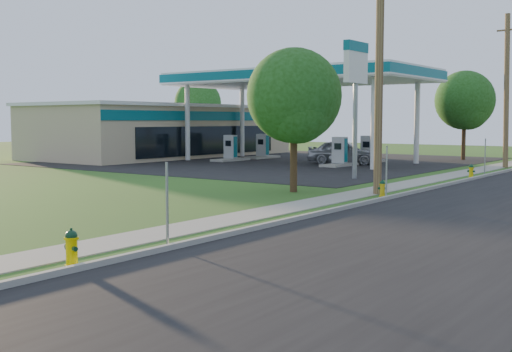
# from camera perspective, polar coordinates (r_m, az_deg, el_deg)

# --- Properties ---
(road) EXTENTS (8.00, 120.00, 0.02)m
(road) POSITION_cam_1_polar(r_m,az_deg,el_deg) (17.73, 15.80, -4.78)
(road) COLOR black
(road) RESTS_ON ground
(curb) EXTENTS (0.15, 120.00, 0.15)m
(curb) POSITION_cam_1_polar(r_m,az_deg,el_deg) (19.46, 4.69, -3.55)
(curb) COLOR #9A988D
(curb) RESTS_ON ground
(sidewalk) EXTENTS (1.50, 120.00, 0.03)m
(sidewalk) POSITION_cam_1_polar(r_m,az_deg,el_deg) (20.43, 0.50, -3.30)
(sidewalk) COLOR gray
(sidewalk) RESTS_ON ground
(forecourt) EXTENTS (26.00, 28.00, 0.02)m
(forecourt) POSITION_cam_1_polar(r_m,az_deg,el_deg) (46.79, 1.64, 1.36)
(forecourt) COLOR black
(forecourt) RESTS_ON ground
(utility_pole_mid) EXTENTS (1.40, 0.32, 9.80)m
(utility_pole_mid) POSITION_cam_1_polar(r_m,az_deg,el_deg) (26.01, 10.90, 9.29)
(utility_pole_mid) COLOR brown
(utility_pole_mid) RESTS_ON ground
(utility_pole_far) EXTENTS (1.40, 0.32, 9.50)m
(utility_pole_far) POSITION_cam_1_polar(r_m,az_deg,el_deg) (42.91, 21.38, 7.10)
(utility_pole_far) COLOR brown
(utility_pole_far) RESTS_ON ground
(sign_post_near) EXTENTS (0.05, 0.04, 2.00)m
(sign_post_near) POSITION_cam_1_polar(r_m,az_deg,el_deg) (14.93, -7.91, -2.59)
(sign_post_near) COLOR gray
(sign_post_near) RESTS_ON ground
(sign_post_mid) EXTENTS (0.05, 0.04, 2.00)m
(sign_post_mid) POSITION_cam_1_polar(r_m,az_deg,el_deg) (24.74, 11.53, 0.34)
(sign_post_mid) COLOR gray
(sign_post_mid) RESTS_ON ground
(sign_post_far) EXTENTS (0.05, 0.04, 2.00)m
(sign_post_far) POSITION_cam_1_polar(r_m,az_deg,el_deg) (36.15, 19.69, 1.58)
(sign_post_far) COLOR gray
(sign_post_far) RESTS_ON ground
(gas_canopy) EXTENTS (18.18, 9.18, 6.40)m
(gas_canopy) POSITION_cam_1_polar(r_m,az_deg,el_deg) (45.68, 3.75, 8.65)
(gas_canopy) COLOR silver
(gas_canopy) RESTS_ON ground
(fuel_pump_nw) EXTENTS (1.20, 3.20, 1.90)m
(fuel_pump_nw) POSITION_cam_1_polar(r_m,az_deg,el_deg) (46.64, -2.28, 2.22)
(fuel_pump_nw) COLOR #9A988D
(fuel_pump_nw) RESTS_ON ground
(fuel_pump_ne) EXTENTS (1.20, 3.20, 1.90)m
(fuel_pump_ne) POSITION_cam_1_polar(r_m,az_deg,el_deg) (41.63, 7.44, 1.85)
(fuel_pump_ne) COLOR #9A988D
(fuel_pump_ne) RESTS_ON ground
(fuel_pump_sw) EXTENTS (1.20, 3.20, 1.90)m
(fuel_pump_sw) POSITION_cam_1_polar(r_m,az_deg,el_deg) (49.82, 0.59, 2.40)
(fuel_pump_sw) COLOR #9A988D
(fuel_pump_sw) RESTS_ON ground
(fuel_pump_se) EXTENTS (1.20, 3.20, 1.90)m
(fuel_pump_se) POSITION_cam_1_polar(r_m,az_deg,el_deg) (45.16, 9.90, 2.06)
(fuel_pump_se) COLOR #9A988D
(fuel_pump_se) RESTS_ON ground
(convenience_store) EXTENTS (10.40, 22.40, 4.25)m
(convenience_store) POSITION_cam_1_polar(r_m,az_deg,el_deg) (53.72, -8.05, 4.04)
(convenience_store) COLOR tan
(convenience_store) RESTS_ON ground
(price_pylon) EXTENTS (0.34, 2.04, 6.85)m
(price_pylon) POSITION_cam_1_polar(r_m,az_deg,el_deg) (32.69, 8.86, 9.26)
(price_pylon) COLOR gray
(price_pylon) RESTS_ON ground
(tree_verge) EXTENTS (3.90, 3.90, 5.92)m
(tree_verge) POSITION_cam_1_polar(r_m,az_deg,el_deg) (26.31, 3.48, 6.82)
(tree_verge) COLOR #322314
(tree_verge) RESTS_ON ground
(tree_lot) EXTENTS (4.38, 4.38, 6.64)m
(tree_lot) POSITION_cam_1_polar(r_m,az_deg,el_deg) (50.20, 18.14, 6.23)
(tree_lot) COLOR #322314
(tree_lot) RESTS_ON ground
(tree_back) EXTENTS (4.60, 4.60, 6.97)m
(tree_back) POSITION_cam_1_polar(r_m,az_deg,el_deg) (63.55, -5.17, 6.32)
(tree_back) COLOR #322314
(tree_back) RESTS_ON ground
(hydrant_near) EXTENTS (0.42, 0.37, 0.80)m
(hydrant_near) POSITION_cam_1_polar(r_m,az_deg,el_deg) (13.44, -16.09, -6.20)
(hydrant_near) COLOR #F5D200
(hydrant_near) RESTS_ON ground
(hydrant_mid) EXTENTS (0.34, 0.31, 0.67)m
(hydrant_mid) POSITION_cam_1_polar(r_m,az_deg,el_deg) (25.24, 11.17, -1.10)
(hydrant_mid) COLOR gold
(hydrant_mid) RESTS_ON ground
(hydrant_far) EXTENTS (0.39, 0.35, 0.75)m
(hydrant_far) POSITION_cam_1_polar(r_m,az_deg,el_deg) (34.32, 18.58, 0.38)
(hydrant_far) COLOR yellow
(hydrant_far) RESTS_ON ground
(car_silver) EXTENTS (5.16, 3.29, 1.64)m
(car_silver) POSITION_cam_1_polar(r_m,az_deg,el_deg) (43.75, 7.79, 2.12)
(car_silver) COLOR #A6A8AD
(car_silver) RESTS_ON ground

